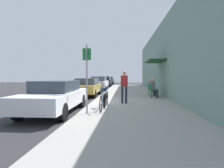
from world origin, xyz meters
name	(u,v)px	position (x,y,z in m)	size (l,w,h in m)	color
ground_plane	(92,103)	(0.00, 0.00, 0.00)	(60.00, 60.00, 0.00)	#2D2D30
sidewalk_slab	(131,98)	(2.25, 2.00, 0.06)	(4.50, 32.00, 0.12)	#9E9B93
building_facade	(168,57)	(4.65, 2.01, 2.76)	(1.40, 32.00, 5.52)	gray
parked_car_0	(56,96)	(-1.10, -2.59, 0.71)	(1.80, 4.40, 1.36)	silver
parked_car_1	(87,87)	(-1.10, 3.71, 0.71)	(1.80, 4.40, 1.36)	#A58433
parked_car_2	(99,83)	(-1.10, 10.01, 0.75)	(1.80, 4.40, 1.45)	silver
parked_car_3	(105,81)	(-1.10, 16.07, 0.75)	(1.80, 4.40, 1.45)	black
parked_car_4	(109,80)	(-1.10, 22.40, 0.72)	(1.80, 4.40, 1.36)	#47514C
parking_meter	(102,87)	(0.45, 0.60, 0.89)	(0.12, 0.10, 1.32)	slate
street_sign	(87,74)	(0.40, -3.29, 1.64)	(0.32, 0.06, 2.60)	gray
bicycle_0	(106,99)	(0.94, -1.59, 0.48)	(0.46, 1.71, 0.90)	black
bicycle_1	(103,102)	(0.90, -2.52, 0.48)	(0.46, 1.71, 0.90)	black
cafe_chair_0	(153,90)	(3.66, 1.83, 0.62)	(0.44, 0.44, 0.87)	#14592D
seated_patron_0	(154,87)	(3.72, 1.83, 0.82)	(0.43, 0.36, 1.29)	#232838
cafe_chair_1	(151,89)	(3.67, 2.74, 0.62)	(0.55, 0.55, 0.87)	#14592D
seated_patron_1	(152,86)	(3.72, 2.76, 0.82)	(0.50, 0.46, 1.29)	#232838
pedestrian_standing	(124,84)	(1.79, -0.64, 1.12)	(0.36, 0.22, 1.70)	#232838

